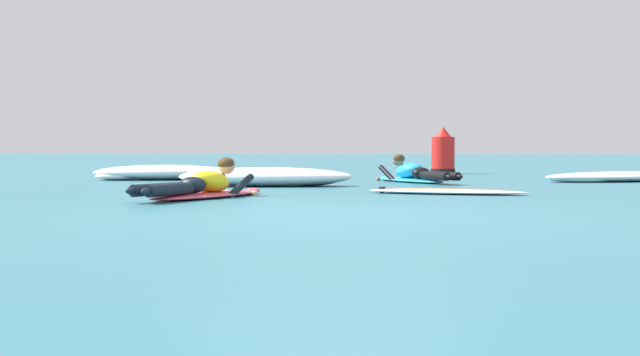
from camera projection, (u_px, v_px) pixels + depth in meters
The scene contains 8 objects.
ground_plane at pixel (378, 177), 17.85m from camera, with size 120.00×120.00×0.00m, color #2D6B7A.
surfer_near at pixel (203, 187), 10.44m from camera, with size 1.29×2.48×0.54m.
surfer_far at pixel (414, 174), 15.13m from camera, with size 1.62×2.37×0.55m.
drifting_surfboard at pixel (445, 191), 11.35m from camera, with size 2.17×0.96×0.16m.
whitewater_front at pixel (624, 177), 15.43m from camera, with size 3.17×1.81×0.18m.
whitewater_mid_left at pixel (266, 177), 13.64m from camera, with size 2.83×1.24×0.30m.
whitewater_mid_right at pixel (164, 173), 16.32m from camera, with size 2.78×1.70×0.28m.
channel_marker_buoy at pixel (443, 155), 19.95m from camera, with size 0.56×0.56×1.10m.
Camera 1 is at (0.72, -7.86, 0.62)m, focal length 48.41 mm.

